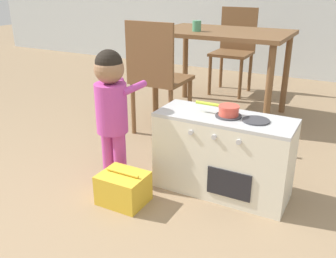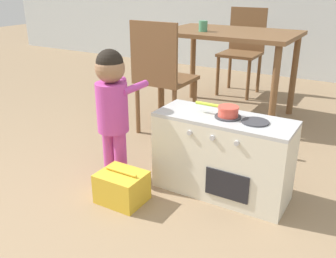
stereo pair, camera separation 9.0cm
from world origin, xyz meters
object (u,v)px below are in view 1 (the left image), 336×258
object	(u,v)px
dining_chair_near	(157,75)
dining_chair_far	(234,48)
play_kitchen	(223,155)
cup_on_table	(197,26)
toy_pot	(228,109)
dining_table	(223,43)
child_figure	(111,100)
toy_basket	(123,188)

from	to	relation	value
dining_chair_near	dining_chair_far	distance (m)	1.48
play_kitchen	cup_on_table	bearing A→B (deg)	121.20
dining_chair_far	play_kitchen	bearing A→B (deg)	107.57
dining_chair_far	toy_pot	bearing A→B (deg)	107.89
dining_table	dining_chair_far	size ratio (longest dim) A/B	1.27
toy_pot	dining_chair_near	world-z (taller)	dining_chair_near
child_figure	toy_pot	bearing A→B (deg)	13.52
dining_chair_near	cup_on_table	distance (m)	0.64
play_kitchen	child_figure	size ratio (longest dim) A/B	0.95
child_figure	dining_table	xyz separation A→B (m)	(0.15, 1.49, 0.14)
play_kitchen	toy_pot	xyz separation A→B (m)	(0.01, 0.00, 0.28)
play_kitchen	toy_pot	bearing A→B (deg)	2.18
toy_pot	dining_chair_far	world-z (taller)	dining_chair_far
play_kitchen	dining_chair_near	size ratio (longest dim) A/B	0.86
dining_chair_near	dining_chair_far	world-z (taller)	same
child_figure	toy_basket	bearing A→B (deg)	-45.66
toy_pot	dining_table	world-z (taller)	dining_table
play_kitchen	dining_table	world-z (taller)	dining_table
toy_pot	dining_chair_near	bearing A→B (deg)	142.42
toy_pot	toy_basket	bearing A→B (deg)	-140.43
toy_pot	cup_on_table	size ratio (longest dim) A/B	2.85
dining_table	dining_chair_near	distance (m)	0.78
play_kitchen	dining_chair_near	world-z (taller)	dining_chair_near
toy_pot	dining_table	bearing A→B (deg)	111.79
child_figure	toy_basket	size ratio (longest dim) A/B	3.18
dining_table	cup_on_table	bearing A→B (deg)	-139.77
dining_chair_near	child_figure	bearing A→B (deg)	-80.77
dining_chair_far	cup_on_table	size ratio (longest dim) A/B	10.11
dining_chair_far	child_figure	bearing A→B (deg)	90.00
play_kitchen	cup_on_table	size ratio (longest dim) A/B	8.69
play_kitchen	toy_basket	bearing A→B (deg)	-139.69
cup_on_table	dining_table	bearing A→B (deg)	40.23
play_kitchen	toy_pot	distance (m)	0.28
play_kitchen	dining_chair_near	distance (m)	1.03
toy_pot	child_figure	xyz separation A→B (m)	(-0.68, -0.16, -0.00)
child_figure	dining_chair_far	xyz separation A→B (m)	(-0.00, 2.26, -0.03)
cup_on_table	dining_chair_near	bearing A→B (deg)	-98.90
child_figure	dining_chair_far	size ratio (longest dim) A/B	0.91
dining_table	dining_chair_far	xyz separation A→B (m)	(-0.15, 0.77, -0.17)
dining_table	dining_chair_far	world-z (taller)	dining_chair_far
toy_pot	child_figure	world-z (taller)	child_figure
toy_basket	cup_on_table	world-z (taller)	cup_on_table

